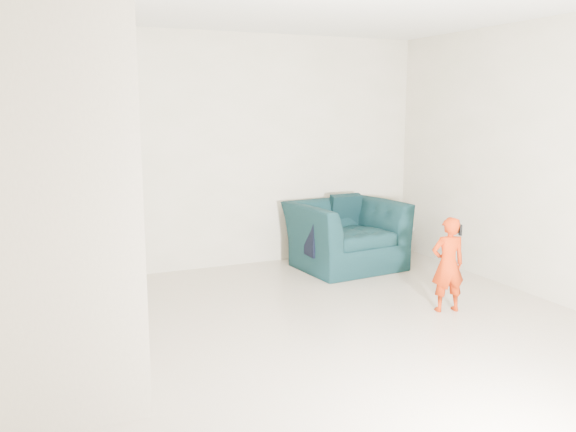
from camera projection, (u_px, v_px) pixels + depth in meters
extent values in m
plane|color=tan|center=(332.00, 349.00, 4.77)|extent=(5.50, 5.50, 0.00)
plane|color=#B0AB8F|center=(222.00, 152.00, 7.01)|extent=(5.00, 0.00, 5.00)
imported|color=black|center=(346.00, 235.00, 7.13)|extent=(1.28, 1.15, 0.77)
imported|color=#932004|center=(448.00, 265.00, 5.58)|extent=(0.36, 0.27, 0.89)
cylinder|color=silver|center=(399.00, 228.00, 7.71)|extent=(0.37, 0.37, 0.04)
cylinder|color=silver|center=(399.00, 242.00, 7.74)|extent=(0.06, 0.06, 0.33)
cylinder|color=silver|center=(398.00, 254.00, 7.77)|extent=(0.26, 0.26, 0.03)
cube|color=#ADA089|center=(45.00, 283.00, 6.07)|extent=(1.00, 0.30, 0.27)
cube|color=#ADA089|center=(45.00, 278.00, 5.78)|extent=(1.00, 0.30, 0.54)
cube|color=#ADA089|center=(45.00, 272.00, 5.48)|extent=(1.00, 0.30, 0.81)
cube|color=#ADA089|center=(45.00, 265.00, 5.19)|extent=(1.00, 0.30, 1.08)
cube|color=#ADA089|center=(46.00, 258.00, 4.89)|extent=(1.00, 0.30, 1.35)
cube|color=#ADA089|center=(46.00, 249.00, 4.60)|extent=(1.00, 0.30, 1.62)
cube|color=#ADA089|center=(47.00, 240.00, 4.30)|extent=(1.00, 0.30, 1.89)
cube|color=#ADA089|center=(47.00, 229.00, 4.01)|extent=(1.00, 0.30, 2.16)
cube|color=#ADA089|center=(48.00, 216.00, 3.72)|extent=(1.00, 0.30, 2.43)
cube|color=#ADA089|center=(49.00, 201.00, 3.42)|extent=(1.00, 0.30, 2.70)
cylinder|color=silver|center=(102.00, 56.00, 4.68)|extent=(0.04, 3.03, 2.73)
cylinder|color=silver|center=(93.00, 240.00, 6.34)|extent=(0.04, 0.04, 1.00)
cube|color=black|center=(345.00, 210.00, 7.46)|extent=(0.40, 0.19, 0.39)
cube|color=black|center=(306.00, 231.00, 6.87)|extent=(0.05, 0.47, 0.53)
cube|color=black|center=(460.00, 230.00, 5.51)|extent=(0.04, 0.05, 0.10)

